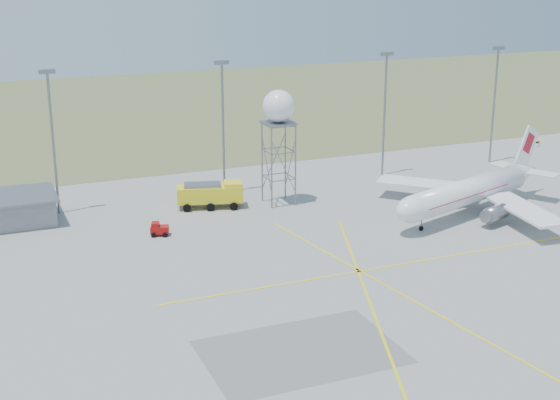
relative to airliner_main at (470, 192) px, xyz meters
name	(u,v)px	position (x,y,z in m)	size (l,w,h in m)	color
grass_strip	(165,108)	(-18.72, 97.20, -3.36)	(400.00, 120.00, 0.03)	#4A5C32
mast_a	(52,130)	(-53.72, 23.20, 8.70)	(2.20, 0.50, 20.50)	slate
mast_b	(223,117)	(-28.72, 23.20, 8.70)	(2.20, 0.50, 20.50)	slate
mast_c	(385,104)	(-0.72, 23.20, 8.70)	(2.20, 0.50, 20.50)	slate
mast_d	(495,95)	(21.28, 23.20, 8.70)	(2.20, 0.50, 20.50)	slate
taxi_sign_near	(537,143)	(36.88, 29.20, -2.48)	(1.60, 0.17, 1.20)	black
airliner_main	(470,192)	(0.00, 0.00, 0.00)	(31.58, 29.79, 11.00)	white
radar_tower	(279,141)	(-22.92, 15.30, 6.14)	(4.68, 4.68, 16.95)	slate
fire_truck	(212,196)	(-32.73, 17.13, -1.55)	(10.01, 5.83, 3.80)	yellow
baggage_tug	(159,230)	(-42.85, 8.35, -2.68)	(2.71, 2.48, 1.81)	#A10C0B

